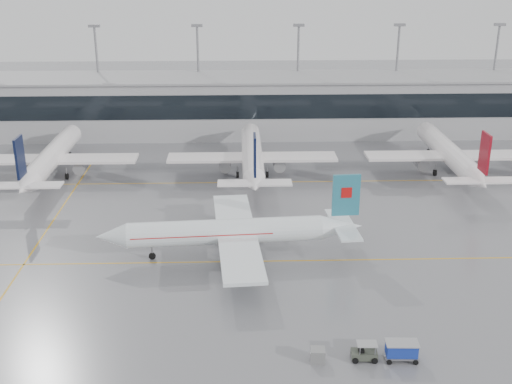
{
  "coord_description": "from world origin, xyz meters",
  "views": [
    {
      "loc": [
        -2.65,
        -73.93,
        37.51
      ],
      "look_at": [
        0.0,
        12.0,
        5.0
      ],
      "focal_mm": 45.0,
      "sensor_mm": 36.0,
      "label": 1
    }
  ],
  "objects_px": {
    "baggage_cart": "(402,350)",
    "gse_unit": "(318,355)",
    "baggage_tug": "(364,354)",
    "air_canada_jet": "(235,232)"
  },
  "relations": [
    {
      "from": "air_canada_jet",
      "to": "gse_unit",
      "type": "bearing_deg",
      "value": 104.72
    },
    {
      "from": "gse_unit",
      "to": "baggage_cart",
      "type": "bearing_deg",
      "value": 4.38
    },
    {
      "from": "air_canada_jet",
      "to": "gse_unit",
      "type": "relative_size",
      "value": 24.85
    },
    {
      "from": "baggage_tug",
      "to": "air_canada_jet",
      "type": "bearing_deg",
      "value": 120.85
    },
    {
      "from": "baggage_tug",
      "to": "baggage_cart",
      "type": "xyz_separation_m",
      "value": [
        3.6,
        -0.16,
        0.51
      ]
    },
    {
      "from": "air_canada_jet",
      "to": "baggage_tug",
      "type": "relative_size",
      "value": 9.17
    },
    {
      "from": "baggage_cart",
      "to": "gse_unit",
      "type": "height_order",
      "value": "baggage_cart"
    },
    {
      "from": "air_canada_jet",
      "to": "baggage_cart",
      "type": "height_order",
      "value": "air_canada_jet"
    },
    {
      "from": "baggage_tug",
      "to": "baggage_cart",
      "type": "relative_size",
      "value": 1.16
    },
    {
      "from": "air_canada_jet",
      "to": "baggage_tug",
      "type": "bearing_deg",
      "value": 114.3
    }
  ]
}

